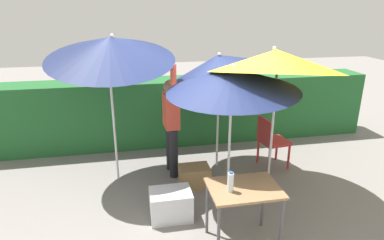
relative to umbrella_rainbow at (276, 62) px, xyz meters
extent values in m
plane|color=gray|center=(-1.13, -0.07, -1.95)|extent=(24.00, 24.00, 0.00)
cube|color=#23602D|center=(-1.13, 2.11, -1.30)|extent=(8.00, 0.70, 1.31)
cylinder|color=silver|center=(0.03, -0.01, -1.06)|extent=(0.04, 0.04, 1.79)
cone|color=yellow|center=(0.00, 0.00, 0.00)|extent=(1.92, 1.91, 0.77)
sphere|color=silver|center=(-0.03, 0.01, 0.18)|extent=(0.05, 0.05, 0.05)
cylinder|color=silver|center=(-0.56, 0.86, -1.11)|extent=(0.04, 0.04, 1.68)
cone|color=#19234C|center=(-0.57, 0.83, -0.14)|extent=(1.61, 1.58, 0.71)
sphere|color=silver|center=(-0.58, 0.80, 0.01)|extent=(0.05, 0.05, 0.05)
cylinder|color=silver|center=(-0.68, -0.20, -1.14)|extent=(0.04, 0.04, 1.62)
cone|color=#19234C|center=(-0.67, -0.20, -0.18)|extent=(1.78, 1.77, 0.46)
sphere|color=silver|center=(-0.67, -0.21, 0.00)|extent=(0.05, 0.05, 0.05)
cylinder|color=silver|center=(-2.26, 0.71, -0.98)|extent=(0.04, 0.04, 1.94)
cone|color=#19234C|center=(-2.23, 0.72, 0.15)|extent=(1.88, 1.91, 0.74)
sphere|color=silver|center=(-2.19, 0.72, 0.33)|extent=(0.05, 0.05, 0.05)
cylinder|color=black|center=(-1.36, 0.60, -1.54)|extent=(0.14, 0.14, 0.82)
cylinder|color=black|center=(-1.38, 0.88, -1.54)|extent=(0.14, 0.14, 0.82)
cube|color=#E04C38|center=(-1.37, 0.74, -0.85)|extent=(0.24, 0.37, 0.56)
sphere|color=#8C6647|center=(-1.37, 0.74, -0.46)|extent=(0.22, 0.22, 0.22)
cylinder|color=#E04C38|center=(-1.35, 0.51, -0.35)|extent=(0.10, 0.10, 0.56)
cylinder|color=#8C6647|center=(-1.38, 0.97, -0.87)|extent=(0.10, 0.10, 0.52)
cylinder|color=#B72D2D|center=(0.61, 0.48, -1.73)|extent=(0.04, 0.04, 0.44)
cylinder|color=#B72D2D|center=(0.57, 0.86, -1.73)|extent=(0.04, 0.04, 0.44)
cylinder|color=#B72D2D|center=(0.24, 0.44, -1.73)|extent=(0.04, 0.04, 0.44)
cylinder|color=#B72D2D|center=(0.19, 0.81, -1.73)|extent=(0.04, 0.04, 0.44)
cube|color=#B72D2D|center=(0.40, 0.65, -1.49)|extent=(0.49, 0.49, 0.05)
cube|color=#B72D2D|center=(0.20, 0.62, -1.26)|extent=(0.09, 0.44, 0.40)
cube|color=silver|center=(-1.56, -0.50, -1.76)|extent=(0.54, 0.40, 0.39)
cube|color=#9E7A4C|center=(-1.08, 0.25, -1.79)|extent=(0.46, 0.34, 0.33)
cylinder|color=#4C4C51|center=(-0.44, -0.90, -1.59)|extent=(0.04, 0.04, 0.73)
cylinder|color=#4C4C51|center=(-1.16, -0.90, -1.59)|extent=(0.04, 0.04, 0.73)
cylinder|color=#4C4C51|center=(-0.44, -1.42, -1.59)|extent=(0.04, 0.04, 0.73)
cylinder|color=#4C4C51|center=(-1.16, -1.42, -1.59)|extent=(0.04, 0.04, 0.73)
cube|color=#99724C|center=(-0.80, -1.16, -1.21)|extent=(0.80, 0.60, 0.03)
cylinder|color=silver|center=(-0.98, -1.21, -1.09)|extent=(0.07, 0.07, 0.22)
cylinder|color=#2D60B7|center=(-0.98, -1.21, -0.97)|extent=(0.04, 0.04, 0.02)
camera|label=1|loc=(-2.01, -4.25, 0.74)|focal=31.02mm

